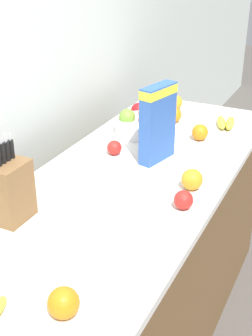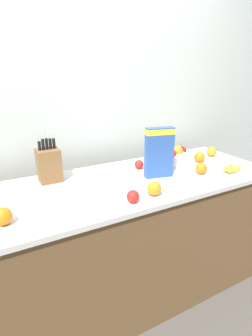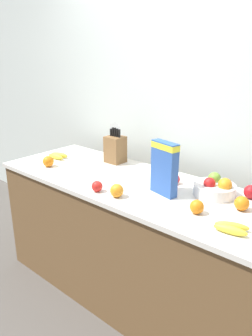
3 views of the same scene
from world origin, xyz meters
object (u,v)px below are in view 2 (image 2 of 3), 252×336
at_px(orange_mid_left, 199,157).
at_px(apple_rear, 139,164).
at_px(fruit_bowl, 171,157).
at_px(apple_leftmost, 181,151).
at_px(orange_back_center, 201,168).
at_px(orange_mid_right, 154,188).
at_px(apple_middle, 133,196).
at_px(cereal_box, 159,151).
at_px(orange_near_bowl, 3,216).
at_px(banana_bunch_right, 231,168).
at_px(knife_block, 49,165).
at_px(orange_front_left, 212,152).

bearing_deg(orange_mid_left, apple_rear, 169.53).
distance_m(fruit_bowl, apple_rear, 0.28).
height_order(apple_leftmost, orange_back_center, apple_leftmost).
relative_size(fruit_bowl, apple_rear, 3.90).
bearing_deg(apple_rear, fruit_bowl, 0.63).
xyz_separation_m(orange_back_center, orange_mid_right, (-0.46, -0.12, 0.00)).
height_order(orange_back_center, orange_mid_right, orange_mid_right).
bearing_deg(orange_mid_left, apple_middle, -156.65).
bearing_deg(apple_leftmost, apple_middle, -145.34).
distance_m(fruit_bowl, apple_middle, 0.72).
height_order(cereal_box, orange_near_bowl, cereal_box).
height_order(orange_mid_left, orange_mid_right, orange_mid_right).
bearing_deg(banana_bunch_right, knife_block, 159.58).
xyz_separation_m(apple_leftmost, orange_mid_right, (-0.61, -0.50, -0.00)).
xyz_separation_m(apple_rear, apple_leftmost, (0.46, 0.10, 0.01)).
xyz_separation_m(knife_block, fruit_bowl, (0.89, -0.08, -0.06)).
relative_size(apple_middle, orange_back_center, 0.90).
xyz_separation_m(fruit_bowl, orange_back_center, (0.04, -0.29, -0.01)).
xyz_separation_m(cereal_box, orange_mid_left, (0.45, 0.10, -0.14)).
xyz_separation_m(knife_block, orange_back_center, (0.93, -0.36, -0.07)).
bearing_deg(orange_mid_left, fruit_bowl, 155.56).
relative_size(fruit_bowl, apple_middle, 3.66).
xyz_separation_m(orange_front_left, orange_near_bowl, (-1.59, -0.31, 0.00)).
relative_size(banana_bunch_right, orange_back_center, 2.31).
relative_size(fruit_bowl, orange_near_bowl, 3.05).
height_order(apple_leftmost, orange_front_left, apple_leftmost).
relative_size(apple_leftmost, orange_near_bowl, 0.99).
relative_size(orange_mid_left, orange_front_left, 1.03).
relative_size(cereal_box, orange_near_bowl, 3.94).
height_order(orange_back_center, orange_mid_left, orange_mid_left).
bearing_deg(orange_mid_right, orange_near_bowl, 174.65).
relative_size(knife_block, orange_back_center, 4.16).
height_order(cereal_box, banana_bunch_right, cereal_box).
bearing_deg(orange_back_center, orange_mid_right, -165.33).
height_order(apple_rear, orange_front_left, orange_front_left).
bearing_deg(orange_back_center, cereal_box, 160.86).
bearing_deg(orange_front_left, orange_back_center, -144.09).
relative_size(banana_bunch_right, orange_mid_left, 2.20).
bearing_deg(orange_front_left, knife_block, 175.26).
relative_size(apple_rear, orange_mid_left, 0.81).
xyz_separation_m(orange_mid_right, orange_front_left, (0.82, 0.38, -0.00)).
relative_size(knife_block, orange_front_left, 4.07).
bearing_deg(orange_mid_left, orange_mid_right, -153.41).
bearing_deg(orange_back_center, knife_block, 158.53).
relative_size(apple_middle, apple_rear, 1.07).
xyz_separation_m(knife_block, banana_bunch_right, (1.15, -0.43, -0.09)).
distance_m(banana_bunch_right, apple_leftmost, 0.45).
distance_m(apple_rear, orange_back_center, 0.43).
xyz_separation_m(banana_bunch_right, apple_middle, (-0.83, -0.08, 0.01)).
height_order(banana_bunch_right, apple_leftmost, apple_leftmost).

